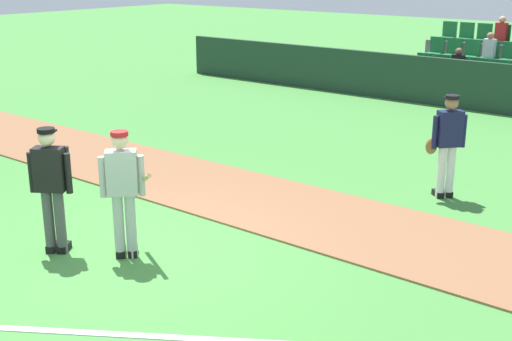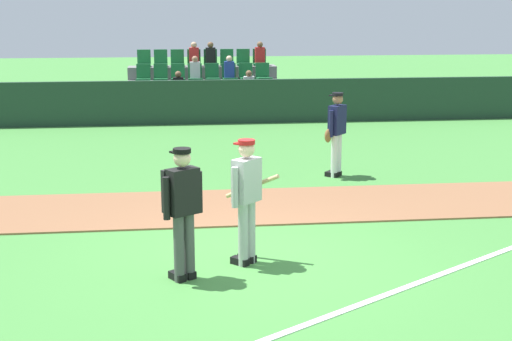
# 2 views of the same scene
# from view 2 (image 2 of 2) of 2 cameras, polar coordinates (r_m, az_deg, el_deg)

# --- Properties ---
(ground_plane) EXTENTS (80.00, 80.00, 0.00)m
(ground_plane) POSITION_cam_2_polar(r_m,az_deg,el_deg) (10.21, -0.64, -7.19)
(ground_plane) COLOR #42843A
(infield_dirt_path) EXTENTS (28.00, 2.33, 0.03)m
(infield_dirt_path) POSITION_cam_2_polar(r_m,az_deg,el_deg) (12.82, -1.91, -2.87)
(infield_dirt_path) COLOR brown
(infield_dirt_path) RESTS_ON ground
(foul_line_chalk) EXTENTS (10.17, 6.54, 0.01)m
(foul_line_chalk) POSITION_cam_2_polar(r_m,az_deg,el_deg) (10.48, 16.33, -7.16)
(foul_line_chalk) COLOR white
(foul_line_chalk) RESTS_ON ground
(dugout_fence) EXTENTS (20.00, 0.16, 1.31)m
(dugout_fence) POSITION_cam_2_polar(r_m,az_deg,el_deg) (21.72, -3.92, 5.43)
(dugout_fence) COLOR #1E3828
(dugout_fence) RESTS_ON ground
(stadium_bleachers) EXTENTS (5.00, 2.95, 2.30)m
(stadium_bleachers) POSITION_cam_2_polar(r_m,az_deg,el_deg) (23.59, -4.10, 5.97)
(stadium_bleachers) COLOR slate
(stadium_bleachers) RESTS_ON ground
(batter_grey_jersey) EXTENTS (0.74, 0.68, 1.76)m
(batter_grey_jersey) POSITION_cam_2_polar(r_m,az_deg,el_deg) (9.83, -0.75, -2.08)
(batter_grey_jersey) COLOR #B2B2B2
(batter_grey_jersey) RESTS_ON ground
(umpire_home_plate) EXTENTS (0.53, 0.46, 1.76)m
(umpire_home_plate) POSITION_cam_2_polar(r_m,az_deg,el_deg) (9.31, -5.85, -2.82)
(umpire_home_plate) COLOR #4C4C4C
(umpire_home_plate) RESTS_ON ground
(runner_navy_jersey) EXTENTS (0.55, 0.51, 1.76)m
(runner_navy_jersey) POSITION_cam_2_polar(r_m,az_deg,el_deg) (14.99, 6.36, 3.10)
(runner_navy_jersey) COLOR white
(runner_navy_jersey) RESTS_ON ground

